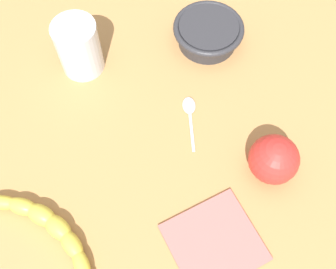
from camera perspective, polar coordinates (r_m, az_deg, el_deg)
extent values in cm
cube|color=#B17E4A|center=(74.23, -3.33, -0.62)|extent=(120.00, 120.00, 3.00)
ellipsoid|color=gold|center=(65.71, -11.99, -17.36)|extent=(5.66, 3.40, 2.31)
ellipsoid|color=gold|center=(66.61, -13.33, -14.71)|extent=(5.93, 4.64, 2.69)
ellipsoid|color=gold|center=(67.72, -15.13, -12.46)|extent=(6.08, 5.61, 3.07)
ellipsoid|color=gold|center=(68.99, -17.28, -10.70)|extent=(5.81, 5.99, 3.07)
ellipsoid|color=gold|center=(70.36, -19.69, -9.47)|extent=(4.96, 5.93, 2.69)
ellipsoid|color=gold|center=(71.77, -22.23, -8.79)|extent=(3.82, 5.74, 2.31)
cylinder|color=silver|center=(78.18, -12.38, 11.82)|extent=(8.08, 8.08, 10.86)
cylinder|color=#9A769E|center=(78.28, -12.36, 11.76)|extent=(7.58, 7.58, 10.08)
cylinder|color=#2D2D33|center=(82.93, 5.61, 13.83)|extent=(11.63, 11.63, 4.58)
torus|color=#2D2D33|center=(81.66, 5.71, 14.59)|extent=(13.84, 13.84, 1.20)
sphere|color=red|center=(68.48, 14.56, -3.39)|extent=(8.31, 8.31, 8.31)
ellipsoid|color=silver|center=(75.35, 2.95, 4.09)|extent=(3.93, 2.93, 0.80)
cube|color=silver|center=(72.90, 3.31, 0.61)|extent=(8.47, 1.81, 0.25)
cube|color=#BC6660|center=(66.64, 6.48, -14.76)|extent=(15.79, 16.31, 0.60)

